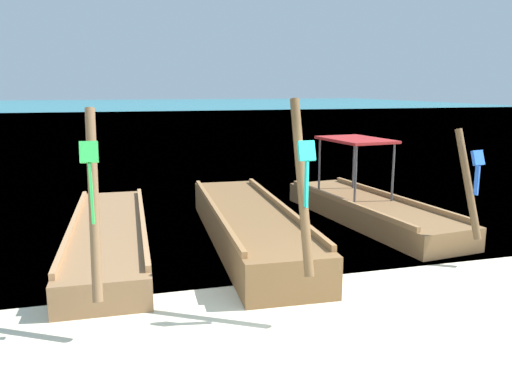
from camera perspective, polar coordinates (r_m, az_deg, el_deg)
name	(u,v)px	position (r m, az deg, el deg)	size (l,w,h in m)	color
ground	(368,364)	(5.83, 12.47, -18.37)	(120.00, 120.00, 0.00)	beige
sea_water	(135,110)	(67.02, -13.45, 8.93)	(120.00, 120.00, 0.00)	#147A89
longtail_boat_green_ribbon	(109,236)	(9.60, -16.23, -4.75)	(1.43, 6.51, 2.67)	olive
longtail_boat_turquoise_ribbon	(249,226)	(9.57, -0.81, -3.81)	(1.60, 6.54, 2.77)	brown
longtail_boat_blue_ribbon	(369,208)	(11.34, 12.66, -1.80)	(1.97, 5.71, 2.23)	brown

